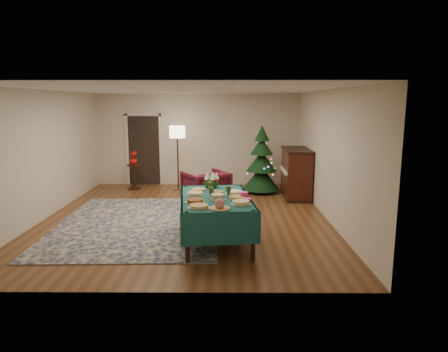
{
  "coord_description": "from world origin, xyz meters",
  "views": [
    {
      "loc": [
        0.87,
        -8.33,
        2.44
      ],
      "look_at": [
        0.81,
        -0.68,
        1.03
      ],
      "focal_mm": 32.0,
      "sensor_mm": 36.0,
      "label": 1
    }
  ],
  "objects_px": {
    "gift_box": "(244,195)",
    "piano": "(296,174)",
    "christmas_tree": "(261,163)",
    "side_table": "(134,177)",
    "armchair": "(206,187)",
    "potted_plant": "(134,161)",
    "floor_lamp": "(177,136)",
    "buffet_table": "(215,206)"
  },
  "relations": [
    {
      "from": "buffet_table",
      "to": "piano",
      "type": "xyz_separation_m",
      "value": [
        2.0,
        3.44,
        -0.03
      ]
    },
    {
      "from": "armchair",
      "to": "christmas_tree",
      "type": "distance_m",
      "value": 2.15
    },
    {
      "from": "armchair",
      "to": "gift_box",
      "type": "bearing_deg",
      "value": 77.73
    },
    {
      "from": "potted_plant",
      "to": "piano",
      "type": "bearing_deg",
      "value": -11.75
    },
    {
      "from": "side_table",
      "to": "potted_plant",
      "type": "relative_size",
      "value": 1.84
    },
    {
      "from": "floor_lamp",
      "to": "gift_box",
      "type": "bearing_deg",
      "value": -69.07
    },
    {
      "from": "gift_box",
      "to": "armchair",
      "type": "relative_size",
      "value": 0.14
    },
    {
      "from": "christmas_tree",
      "to": "potted_plant",
      "type": "bearing_deg",
      "value": 173.65
    },
    {
      "from": "gift_box",
      "to": "christmas_tree",
      "type": "relative_size",
      "value": 0.07
    },
    {
      "from": "potted_plant",
      "to": "christmas_tree",
      "type": "xyz_separation_m",
      "value": [
        3.59,
        -0.4,
        0.01
      ]
    },
    {
      "from": "floor_lamp",
      "to": "side_table",
      "type": "bearing_deg",
      "value": 177.35
    },
    {
      "from": "buffet_table",
      "to": "armchair",
      "type": "relative_size",
      "value": 2.32
    },
    {
      "from": "christmas_tree",
      "to": "piano",
      "type": "height_order",
      "value": "christmas_tree"
    },
    {
      "from": "side_table",
      "to": "christmas_tree",
      "type": "height_order",
      "value": "christmas_tree"
    },
    {
      "from": "potted_plant",
      "to": "piano",
      "type": "xyz_separation_m",
      "value": [
        4.44,
        -0.92,
        -0.2
      ]
    },
    {
      "from": "buffet_table",
      "to": "gift_box",
      "type": "bearing_deg",
      "value": -8.07
    },
    {
      "from": "armchair",
      "to": "potted_plant",
      "type": "relative_size",
      "value": 2.47
    },
    {
      "from": "floor_lamp",
      "to": "side_table",
      "type": "distance_m",
      "value": 1.73
    },
    {
      "from": "floor_lamp",
      "to": "potted_plant",
      "type": "bearing_deg",
      "value": 177.35
    },
    {
      "from": "potted_plant",
      "to": "piano",
      "type": "distance_m",
      "value": 4.54
    },
    {
      "from": "floor_lamp",
      "to": "side_table",
      "type": "relative_size",
      "value": 2.55
    },
    {
      "from": "buffet_table",
      "to": "gift_box",
      "type": "relative_size",
      "value": 17.0
    },
    {
      "from": "christmas_tree",
      "to": "armchair",
      "type": "bearing_deg",
      "value": -132.84
    },
    {
      "from": "piano",
      "to": "gift_box",
      "type": "bearing_deg",
      "value": -113.24
    },
    {
      "from": "potted_plant",
      "to": "christmas_tree",
      "type": "bearing_deg",
      "value": -6.35
    },
    {
      "from": "buffet_table",
      "to": "potted_plant",
      "type": "height_order",
      "value": "potted_plant"
    },
    {
      "from": "gift_box",
      "to": "potted_plant",
      "type": "height_order",
      "value": "potted_plant"
    },
    {
      "from": "armchair",
      "to": "christmas_tree",
      "type": "relative_size",
      "value": 0.52
    },
    {
      "from": "potted_plant",
      "to": "floor_lamp",
      "type": "bearing_deg",
      "value": -2.65
    },
    {
      "from": "gift_box",
      "to": "piano",
      "type": "xyz_separation_m",
      "value": [
        1.51,
        3.51,
        -0.25
      ]
    },
    {
      "from": "buffet_table",
      "to": "floor_lamp",
      "type": "relative_size",
      "value": 1.22
    },
    {
      "from": "side_table",
      "to": "potted_plant",
      "type": "distance_m",
      "value": 0.47
    },
    {
      "from": "floor_lamp",
      "to": "christmas_tree",
      "type": "distance_m",
      "value": 2.45
    },
    {
      "from": "gift_box",
      "to": "side_table",
      "type": "distance_m",
      "value": 5.34
    },
    {
      "from": "buffet_table",
      "to": "gift_box",
      "type": "xyz_separation_m",
      "value": [
        0.5,
        -0.07,
        0.22
      ]
    },
    {
      "from": "buffet_table",
      "to": "side_table",
      "type": "distance_m",
      "value": 5.01
    },
    {
      "from": "gift_box",
      "to": "armchair",
      "type": "bearing_deg",
      "value": 107.76
    },
    {
      "from": "gift_box",
      "to": "potted_plant",
      "type": "relative_size",
      "value": 0.34
    },
    {
      "from": "buffet_table",
      "to": "piano",
      "type": "distance_m",
      "value": 3.98
    },
    {
      "from": "side_table",
      "to": "piano",
      "type": "relative_size",
      "value": 0.48
    },
    {
      "from": "side_table",
      "to": "christmas_tree",
      "type": "relative_size",
      "value": 0.38
    },
    {
      "from": "armchair",
      "to": "side_table",
      "type": "bearing_deg",
      "value": -72.42
    }
  ]
}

